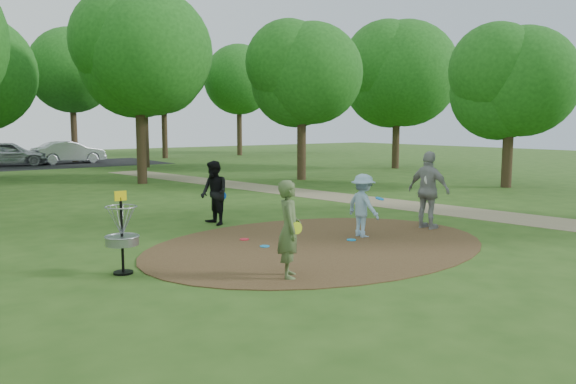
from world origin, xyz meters
TOP-DOWN VIEW (x-y plane):
  - ground at (0.00, 0.00)m, footprint 100.00×100.00m
  - dirt_clearing at (0.00, 0.00)m, footprint 8.40×8.40m
  - footpath at (6.50, 2.00)m, footprint 7.55×39.89m
  - parking_lot at (2.00, 30.00)m, footprint 14.00×8.00m
  - player_observer_with_disc at (-2.21, -1.76)m, footprint 0.71×0.77m
  - player_throwing_with_disc at (1.41, 0.04)m, footprint 1.02×1.03m
  - player_walking_with_disc at (-0.63, 3.70)m, footprint 0.71×0.87m
  - player_waiting_with_disc at (3.53, -0.23)m, footprint 0.62×1.24m
  - disc_ground_cyan at (-1.16, 0.53)m, footprint 0.22×0.22m
  - disc_ground_blue at (0.86, -0.14)m, footprint 0.22×0.22m
  - disc_ground_red at (-1.12, 1.44)m, footprint 0.22×0.22m
  - car_left at (-0.65, 30.53)m, footprint 5.12×3.13m
  - car_right at (3.14, 30.39)m, footprint 4.79×1.98m
  - disc_golf_basket at (-4.50, 0.30)m, footprint 0.63×0.63m
  - tree_ring at (2.31, 8.76)m, footprint 37.74×45.79m

SIDE VIEW (x-z plane):
  - ground at x=0.00m, z-range 0.00..0.00m
  - parking_lot at x=2.00m, z-range 0.00..0.01m
  - footpath at x=6.50m, z-range 0.00..0.01m
  - dirt_clearing at x=0.00m, z-range 0.00..0.02m
  - disc_ground_cyan at x=-1.16m, z-range 0.02..0.04m
  - disc_ground_blue at x=0.86m, z-range 0.02..0.04m
  - disc_ground_red at x=-1.12m, z-range 0.02..0.04m
  - car_right at x=3.14m, z-range 0.00..1.54m
  - player_throwing_with_disc at x=1.41m, z-range 0.00..1.55m
  - car_left at x=-0.65m, z-range 0.00..1.63m
  - disc_golf_basket at x=-4.50m, z-range 0.10..1.64m
  - player_walking_with_disc at x=-0.63m, z-range 0.00..1.75m
  - player_observer_with_disc at x=-2.21m, z-range 0.00..1.77m
  - player_waiting_with_disc at x=3.53m, z-range 0.00..2.05m
  - tree_ring at x=2.31m, z-range 0.74..9.80m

